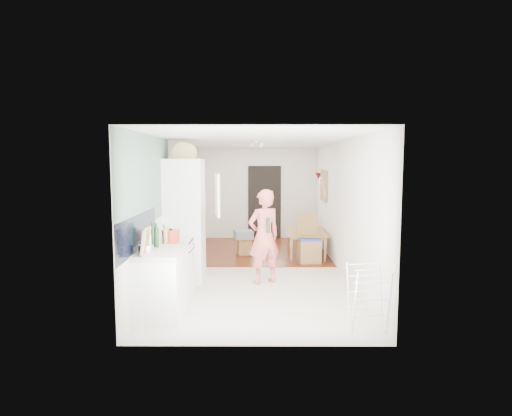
{
  "coord_description": "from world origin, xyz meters",
  "views": [
    {
      "loc": [
        0.01,
        -8.19,
        2.09
      ],
      "look_at": [
        -0.02,
        0.2,
        1.2
      ],
      "focal_mm": 30.0,
      "sensor_mm": 36.0,
      "label": 1
    }
  ],
  "objects_px": {
    "drying_rack": "(368,298)",
    "person": "(264,228)",
    "dining_table": "(307,245)",
    "stool": "(244,247)",
    "dining_chair": "(309,238)"
  },
  "relations": [
    {
      "from": "dining_table",
      "to": "dining_chair",
      "type": "distance_m",
      "value": 0.81
    },
    {
      "from": "person",
      "to": "dining_chair",
      "type": "height_order",
      "value": "person"
    },
    {
      "from": "person",
      "to": "drying_rack",
      "type": "height_order",
      "value": "person"
    },
    {
      "from": "dining_table",
      "to": "stool",
      "type": "height_order",
      "value": "dining_table"
    },
    {
      "from": "person",
      "to": "drying_rack",
      "type": "bearing_deg",
      "value": 92.29
    },
    {
      "from": "dining_table",
      "to": "drying_rack",
      "type": "bearing_deg",
      "value": -174.79
    },
    {
      "from": "dining_chair",
      "to": "drying_rack",
      "type": "xyz_separation_m",
      "value": [
        0.3,
        -3.65,
        -0.1
      ]
    },
    {
      "from": "drying_rack",
      "to": "dining_chair",
      "type": "bearing_deg",
      "value": 89.29
    },
    {
      "from": "dining_table",
      "to": "dining_chair",
      "type": "height_order",
      "value": "dining_chair"
    },
    {
      "from": "stool",
      "to": "drying_rack",
      "type": "xyz_separation_m",
      "value": [
        1.67,
        -4.4,
        0.23
      ]
    },
    {
      "from": "person",
      "to": "drying_rack",
      "type": "distance_m",
      "value": 2.54
    },
    {
      "from": "drying_rack",
      "to": "person",
      "type": "bearing_deg",
      "value": 115.07
    },
    {
      "from": "stool",
      "to": "drying_rack",
      "type": "height_order",
      "value": "drying_rack"
    },
    {
      "from": "person",
      "to": "dining_table",
      "type": "height_order",
      "value": "person"
    },
    {
      "from": "dining_chair",
      "to": "drying_rack",
      "type": "bearing_deg",
      "value": -92.66
    }
  ]
}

